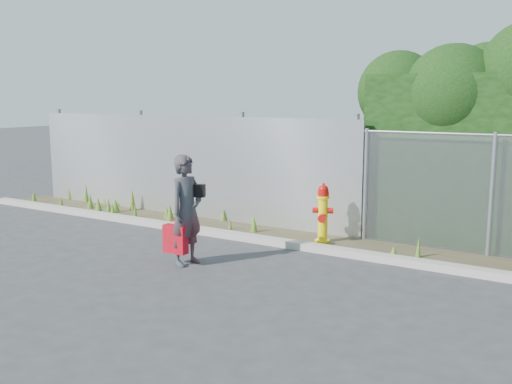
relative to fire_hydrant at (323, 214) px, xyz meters
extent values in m
plane|color=#363639|center=(-0.50, -2.38, -0.53)|extent=(80.00, 80.00, 0.00)
cube|color=#A19C91|center=(-0.50, -0.58, -0.47)|extent=(16.00, 0.22, 0.12)
cube|color=#423A26|center=(-0.50, 0.02, -0.53)|extent=(16.00, 1.20, 0.01)
cone|color=#426B20|center=(-1.84, 0.62, -0.37)|extent=(0.17, 0.17, 0.33)
cone|color=#426B20|center=(-5.18, 0.03, -0.37)|extent=(0.21, 0.21, 0.32)
cone|color=#426B20|center=(-6.12, 0.66, -0.27)|extent=(0.22, 0.22, 0.51)
cone|color=#426B20|center=(-3.28, -0.31, -0.32)|extent=(0.09, 0.09, 0.42)
cone|color=#426B20|center=(-5.69, 0.63, -0.42)|extent=(0.23, 0.23, 0.22)
cone|color=#426B20|center=(-5.28, -0.39, -0.34)|extent=(0.22, 0.22, 0.39)
cone|color=#426B20|center=(-2.55, 0.56, -0.40)|extent=(0.14, 0.14, 0.26)
cone|color=#426B20|center=(-3.56, 0.01, -0.35)|extent=(0.18, 0.18, 0.36)
cone|color=#426B20|center=(1.76, -0.09, -0.35)|extent=(0.09, 0.09, 0.35)
cone|color=#426B20|center=(1.44, -0.37, -0.42)|extent=(0.17, 0.17, 0.22)
cone|color=#426B20|center=(-3.71, 0.08, -0.39)|extent=(0.14, 0.14, 0.27)
cone|color=#426B20|center=(-7.72, -0.22, -0.36)|extent=(0.14, 0.14, 0.34)
cone|color=#426B20|center=(-1.46, 0.02, -0.37)|extent=(0.15, 0.15, 0.32)
cone|color=#426B20|center=(-4.82, -0.42, -0.37)|extent=(0.15, 0.15, 0.33)
cone|color=#426B20|center=(-7.39, 0.61, -0.26)|extent=(0.17, 0.17, 0.54)
cone|color=#426B20|center=(-5.99, 0.02, -0.35)|extent=(0.16, 0.16, 0.35)
cone|color=#426B20|center=(-5.00, 0.38, -0.28)|extent=(0.16, 0.16, 0.50)
cone|color=#426B20|center=(-6.75, 0.58, -0.30)|extent=(0.16, 0.16, 0.46)
cone|color=#426B20|center=(-4.38, -0.18, -0.37)|extent=(0.10, 0.10, 0.33)
cone|color=#426B20|center=(-6.67, -0.26, -0.40)|extent=(0.13, 0.13, 0.25)
cone|color=#426B20|center=(-1.97, -0.05, -0.42)|extent=(0.09, 0.09, 0.23)
cone|color=#426B20|center=(-5.00, -0.36, -0.33)|extent=(0.15, 0.15, 0.41)
cube|color=#ACAEB3|center=(-3.75, 0.62, 0.57)|extent=(8.50, 0.08, 2.20)
cylinder|color=gray|center=(-7.80, 0.74, 0.62)|extent=(0.10, 0.10, 2.30)
cylinder|color=gray|center=(-5.00, 0.74, 0.62)|extent=(0.10, 0.10, 2.30)
cylinder|color=gray|center=(-2.20, 0.74, 0.62)|extent=(0.10, 0.10, 2.30)
cylinder|color=gray|center=(0.30, 0.74, 0.62)|extent=(0.10, 0.10, 2.30)
cylinder|color=gray|center=(0.55, 0.62, 0.49)|extent=(0.07, 0.07, 2.05)
cylinder|color=gray|center=(2.70, 0.62, 0.49)|extent=(0.07, 0.07, 2.05)
sphere|color=black|center=(0.75, 1.67, 2.17)|extent=(1.55, 1.55, 1.55)
sphere|color=black|center=(1.80, 1.50, 2.13)|extent=(1.76, 1.76, 1.76)
sphere|color=black|center=(2.29, 1.80, 2.46)|extent=(1.13, 1.13, 1.13)
cylinder|color=yellow|center=(0.00, 0.01, -0.50)|extent=(0.27, 0.27, 0.06)
cylinder|color=yellow|center=(0.00, 0.01, -0.12)|extent=(0.17, 0.17, 0.82)
cylinder|color=yellow|center=(0.00, 0.01, 0.31)|extent=(0.23, 0.23, 0.05)
cylinder|color=#B20F0A|center=(0.00, 0.01, 0.38)|extent=(0.20, 0.20, 0.10)
sphere|color=#B20F0A|center=(0.00, 0.01, 0.44)|extent=(0.18, 0.18, 0.18)
cylinder|color=#B20F0A|center=(0.00, 0.01, 0.54)|extent=(0.05, 0.05, 0.05)
cylinder|color=#B20F0A|center=(-0.14, 0.01, 0.07)|extent=(0.10, 0.11, 0.11)
cylinder|color=#B20F0A|center=(0.14, 0.01, 0.07)|extent=(0.10, 0.11, 0.11)
cylinder|color=#B20F0A|center=(0.00, -0.13, -0.05)|extent=(0.14, 0.12, 0.14)
imported|color=#0D5557|center=(-1.24, -2.31, 0.33)|extent=(0.47, 0.67, 1.73)
cube|color=#9D080E|center=(-1.35, -2.46, -0.11)|extent=(0.40, 0.15, 0.44)
cylinder|color=#9D080E|center=(-1.35, -2.46, 0.18)|extent=(0.19, 0.02, 0.02)
cube|color=black|center=(-1.15, -2.17, 0.63)|extent=(0.26, 0.11, 0.20)
camera|label=1|loc=(4.23, -9.12, 2.06)|focal=40.00mm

